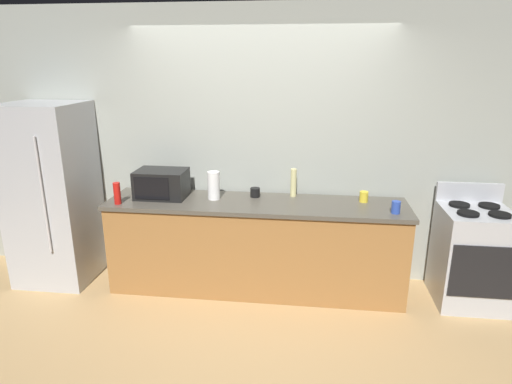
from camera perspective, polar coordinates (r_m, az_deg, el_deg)
ground_plane at (r=4.13m, az=-0.71°, el=-15.04°), size 8.00×8.00×0.00m
back_wall at (r=4.39m, az=0.67°, el=5.93°), size 6.40×0.10×2.70m
counter_run at (r=4.27m, az=-0.00°, el=-7.06°), size 2.84×0.64×0.90m
refrigerator at (r=4.80m, az=-25.07°, el=-0.26°), size 0.72×0.73×1.80m
stove_range at (r=4.50m, az=26.40°, el=-7.50°), size 0.60×0.61×1.08m
microwave at (r=4.32m, az=-12.26°, el=1.07°), size 0.48×0.35×0.27m
paper_towel_roll at (r=4.18m, az=-5.56°, el=0.86°), size 0.12×0.12×0.27m
bottle_hot_sauce at (r=4.23m, az=-17.73°, el=-0.17°), size 0.06×0.06×0.21m
bottle_vinegar at (r=4.26m, az=4.93°, el=1.22°), size 0.06×0.06×0.28m
mug_black at (r=4.25m, az=-0.12°, el=-0.06°), size 0.10×0.10×0.09m
mug_yellow at (r=4.23m, az=13.94°, el=-0.60°), size 0.08×0.08×0.10m
mug_blue at (r=3.99m, az=17.85°, el=-1.92°), size 0.08×0.08×0.11m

